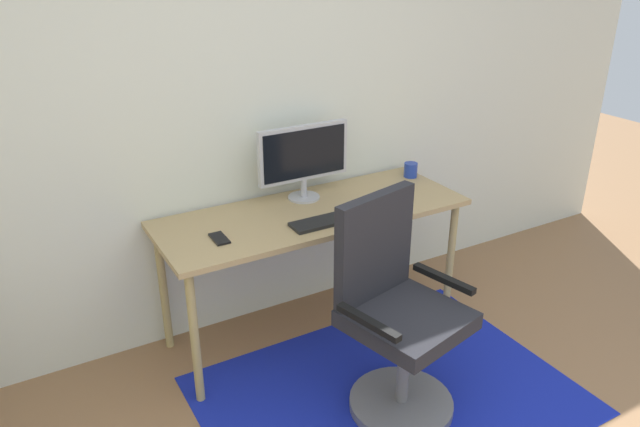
{
  "coord_description": "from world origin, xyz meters",
  "views": [
    {
      "loc": [
        -1.25,
        -0.82,
        2.09
      ],
      "look_at": [
        0.12,
        1.56,
        0.86
      ],
      "focal_mm": 34.11,
      "sensor_mm": 36.0,
      "label": 1
    }
  ],
  "objects_px": {
    "desk": "(313,222)",
    "office_chair": "(396,323)",
    "coffee_cup": "(411,170)",
    "keyboard": "(330,220)",
    "monitor": "(303,156)",
    "cell_phone": "(219,238)",
    "computer_mouse": "(371,204)"
  },
  "relations": [
    {
      "from": "desk",
      "to": "keyboard",
      "type": "bearing_deg",
      "value": -88.33
    },
    {
      "from": "keyboard",
      "to": "coffee_cup",
      "type": "height_order",
      "value": "coffee_cup"
    },
    {
      "from": "keyboard",
      "to": "coffee_cup",
      "type": "xyz_separation_m",
      "value": [
        0.77,
        0.32,
        0.04
      ]
    },
    {
      "from": "desk",
      "to": "office_chair",
      "type": "height_order",
      "value": "office_chair"
    },
    {
      "from": "keyboard",
      "to": "office_chair",
      "type": "distance_m",
      "value": 0.65
    },
    {
      "from": "coffee_cup",
      "to": "computer_mouse",
      "type": "bearing_deg",
      "value": -150.19
    },
    {
      "from": "monitor",
      "to": "cell_phone",
      "type": "height_order",
      "value": "monitor"
    },
    {
      "from": "monitor",
      "to": "office_chair",
      "type": "bearing_deg",
      "value": -90.68
    },
    {
      "from": "keyboard",
      "to": "monitor",
      "type": "bearing_deg",
      "value": 84.58
    },
    {
      "from": "monitor",
      "to": "keyboard",
      "type": "relative_size",
      "value": 1.26
    },
    {
      "from": "computer_mouse",
      "to": "keyboard",
      "type": "bearing_deg",
      "value": -170.35
    },
    {
      "from": "monitor",
      "to": "computer_mouse",
      "type": "relative_size",
      "value": 5.2
    },
    {
      "from": "keyboard",
      "to": "office_chair",
      "type": "relative_size",
      "value": 0.4
    },
    {
      "from": "computer_mouse",
      "to": "coffee_cup",
      "type": "xyz_separation_m",
      "value": [
        0.48,
        0.27,
        0.03
      ]
    },
    {
      "from": "coffee_cup",
      "to": "monitor",
      "type": "bearing_deg",
      "value": 178.3
    },
    {
      "from": "desk",
      "to": "cell_phone",
      "type": "relative_size",
      "value": 12.17
    },
    {
      "from": "desk",
      "to": "office_chair",
      "type": "xyz_separation_m",
      "value": [
        0.03,
        -0.74,
        -0.22
      ]
    },
    {
      "from": "coffee_cup",
      "to": "cell_phone",
      "type": "distance_m",
      "value": 1.37
    },
    {
      "from": "computer_mouse",
      "to": "office_chair",
      "type": "xyz_separation_m",
      "value": [
        -0.27,
        -0.62,
        -0.31
      ]
    },
    {
      "from": "desk",
      "to": "coffee_cup",
      "type": "distance_m",
      "value": 0.8
    },
    {
      "from": "office_chair",
      "to": "cell_phone",
      "type": "bearing_deg",
      "value": 118.88
    },
    {
      "from": "desk",
      "to": "cell_phone",
      "type": "bearing_deg",
      "value": -171.99
    },
    {
      "from": "keyboard",
      "to": "cell_phone",
      "type": "height_order",
      "value": "keyboard"
    },
    {
      "from": "keyboard",
      "to": "coffee_cup",
      "type": "relative_size",
      "value": 4.86
    },
    {
      "from": "desk",
      "to": "keyboard",
      "type": "distance_m",
      "value": 0.19
    },
    {
      "from": "monitor",
      "to": "cell_phone",
      "type": "distance_m",
      "value": 0.7
    },
    {
      "from": "keyboard",
      "to": "cell_phone",
      "type": "xyz_separation_m",
      "value": [
        -0.58,
        0.09,
        -0.0
      ]
    },
    {
      "from": "keyboard",
      "to": "computer_mouse",
      "type": "relative_size",
      "value": 4.13
    },
    {
      "from": "desk",
      "to": "monitor",
      "type": "xyz_separation_m",
      "value": [
        0.04,
        0.17,
        0.33
      ]
    },
    {
      "from": "coffee_cup",
      "to": "office_chair",
      "type": "xyz_separation_m",
      "value": [
        -0.75,
        -0.89,
        -0.34
      ]
    },
    {
      "from": "computer_mouse",
      "to": "cell_phone",
      "type": "height_order",
      "value": "computer_mouse"
    },
    {
      "from": "keyboard",
      "to": "computer_mouse",
      "type": "height_order",
      "value": "computer_mouse"
    }
  ]
}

